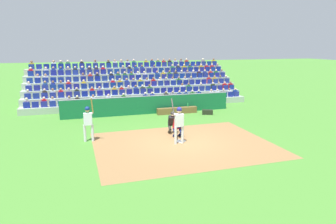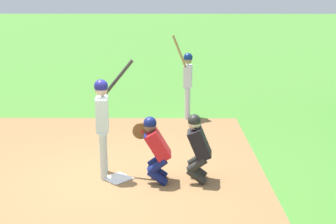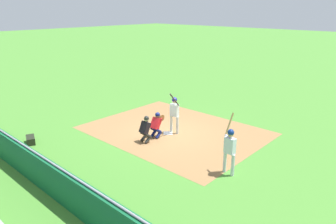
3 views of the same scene
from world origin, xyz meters
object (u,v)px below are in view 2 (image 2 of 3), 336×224
batter_at_plate (103,116)px  home_plate_marker (118,178)px  on_deck_batter (188,78)px  home_plate_umpire (197,145)px  catcher_crouching (155,145)px

batter_at_plate → home_plate_marker: bearing=-124.8°
home_plate_marker → on_deck_batter: bearing=-17.7°
home_plate_umpire → on_deck_batter: bearing=0.8°
home_plate_marker → catcher_crouching: 0.99m
home_plate_marker → batter_at_plate: 1.20m
on_deck_batter → home_plate_umpire: bearing=-179.2°
home_plate_umpire → home_plate_marker: bearing=87.9°
home_plate_marker → batter_at_plate: batter_at_plate is taller
batter_at_plate → catcher_crouching: 1.11m
home_plate_marker → batter_at_plate: size_ratio=0.20×
catcher_crouching → on_deck_batter: (4.52, -0.71, 0.43)m
home_plate_marker → home_plate_umpire: home_plate_umpire is taller
batter_at_plate → home_plate_umpire: 1.83m
batter_at_plate → on_deck_batter: size_ratio=0.95×
batter_at_plate → catcher_crouching: (-0.28, -0.97, -0.46)m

